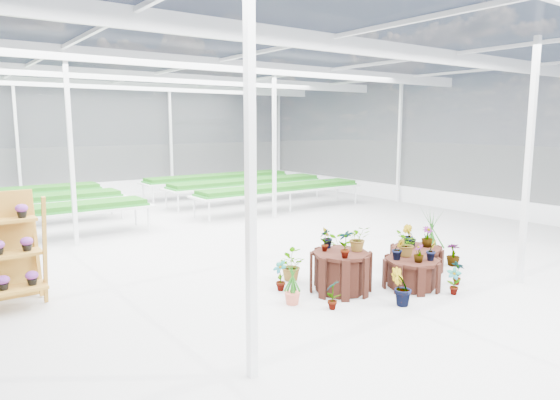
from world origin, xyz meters
TOP-DOWN VIEW (x-y plane):
  - ground_plane at (0.00, 0.00)m, footprint 24.00×24.00m
  - greenhouse_shell at (0.00, 0.00)m, footprint 18.00×24.00m
  - steel_frame at (0.00, 0.00)m, footprint 18.00×24.00m
  - nursery_benches at (0.00, 7.20)m, footprint 16.00×7.00m
  - plinth_tall at (-0.08, -2.39)m, footprint 1.25×1.25m
  - plinth_mid at (1.12, -2.99)m, footprint 1.22×1.22m
  - plinth_low at (2.12, -2.29)m, footprint 1.35×1.35m
  - nursery_plants at (0.92, -2.13)m, footprint 4.53×3.06m

SIDE VIEW (x-z plane):
  - ground_plane at x=0.00m, z-range 0.00..0.00m
  - plinth_low at x=2.12m, z-range 0.00..0.47m
  - plinth_mid at x=1.12m, z-range 0.00..0.54m
  - plinth_tall at x=-0.08m, z-range 0.00..0.72m
  - nursery_benches at x=0.00m, z-range 0.00..0.84m
  - nursery_plants at x=0.92m, z-range -0.15..1.15m
  - greenhouse_shell at x=0.00m, z-range 0.00..4.50m
  - steel_frame at x=0.00m, z-range 0.00..4.50m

